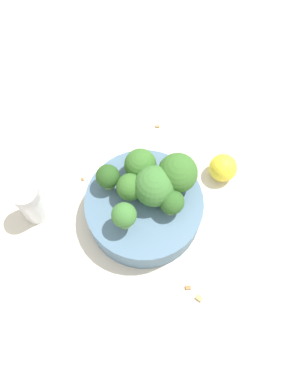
{
  "coord_description": "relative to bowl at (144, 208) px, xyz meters",
  "views": [
    {
      "loc": [
        0.1,
        -0.19,
        0.55
      ],
      "look_at": [
        0.0,
        0.0,
        0.08
      ],
      "focal_mm": 35.0,
      "sensor_mm": 36.0,
      "label": 1
    }
  ],
  "objects": [
    {
      "name": "broccoli_floret_5",
      "position": [
        -0.02,
        0.0,
        0.05
      ],
      "size": [
        0.04,
        0.04,
        0.05
      ],
      "color": "#7A9E5B",
      "rests_on": "bowl"
    },
    {
      "name": "almond_crumb_3",
      "position": [
        0.11,
        -0.07,
        -0.02
      ],
      "size": [
        0.01,
        0.01,
        0.01
      ],
      "primitive_type": "cube",
      "rotation": [
        0.0,
        0.0,
        3.69
      ],
      "color": "olive",
      "rests_on": "ground_plane"
    },
    {
      "name": "broccoli_floret_3",
      "position": [
        0.01,
        0.02,
        0.06
      ],
      "size": [
        0.06,
        0.06,
        0.06
      ],
      "color": "#8EB770",
      "rests_on": "bowl"
    },
    {
      "name": "broccoli_floret_6",
      "position": [
        -0.06,
        -0.0,
        0.05
      ],
      "size": [
        0.03,
        0.03,
        0.04
      ],
      "color": "#84AD66",
      "rests_on": "bowl"
    },
    {
      "name": "almond_crumb_0",
      "position": [
        0.13,
        -0.08,
        -0.02
      ],
      "size": [
        0.01,
        0.01,
        0.01
      ],
      "primitive_type": "cube",
      "rotation": [
        0.0,
        0.0,
        2.98
      ],
      "color": "tan",
      "rests_on": "ground_plane"
    },
    {
      "name": "almond_crumb_2",
      "position": [
        -0.06,
        0.16,
        -0.02
      ],
      "size": [
        0.01,
        0.01,
        0.01
      ],
      "primitive_type": "cube",
      "rotation": [
        0.0,
        0.0,
        3.8
      ],
      "color": "#AD7F4C",
      "rests_on": "ground_plane"
    },
    {
      "name": "bowl",
      "position": [
        0.0,
        0.0,
        0.0
      ],
      "size": [
        0.17,
        0.17,
        0.05
      ],
      "primitive_type": "cylinder",
      "color": "slate",
      "rests_on": "ground_plane"
    },
    {
      "name": "broccoli_floret_2",
      "position": [
        0.04,
        0.01,
        0.05
      ],
      "size": [
        0.04,
        0.04,
        0.04
      ],
      "color": "#84AD66",
      "rests_on": "bowl"
    },
    {
      "name": "pepper_shaker",
      "position": [
        -0.15,
        -0.08,
        0.02
      ],
      "size": [
        0.04,
        0.04,
        0.08
      ],
      "color": "silver",
      "rests_on": "ground_plane"
    },
    {
      "name": "broccoli_floret_4",
      "position": [
        0.03,
        0.05,
        0.06
      ],
      "size": [
        0.06,
        0.06,
        0.06
      ],
      "color": "#7A9E5B",
      "rests_on": "bowl"
    },
    {
      "name": "broccoli_floret_1",
      "position": [
        -0.03,
        0.04,
        0.05
      ],
      "size": [
        0.05,
        0.05,
        0.05
      ],
      "color": "#84AD66",
      "rests_on": "bowl"
    },
    {
      "name": "ground_plane",
      "position": [
        0.0,
        0.0,
        -0.02
      ],
      "size": [
        3.0,
        3.0,
        0.0
      ],
      "primitive_type": "plane",
      "color": "beige"
    },
    {
      "name": "almond_crumb_1",
      "position": [
        -0.12,
        0.01,
        -0.02
      ],
      "size": [
        0.01,
        0.01,
        0.01
      ],
      "primitive_type": "cube",
      "rotation": [
        0.0,
        0.0,
        2.58
      ],
      "color": "olive",
      "rests_on": "ground_plane"
    },
    {
      "name": "lemon_wedge",
      "position": [
        0.08,
        0.12,
        -0.0
      ],
      "size": [
        0.04,
        0.04,
        0.04
      ],
      "primitive_type": "sphere",
      "color": "yellow",
      "rests_on": "ground_plane"
    },
    {
      "name": "broccoli_floret_0",
      "position": [
        -0.01,
        -0.04,
        0.06
      ],
      "size": [
        0.03,
        0.03,
        0.05
      ],
      "color": "#84AD66",
      "rests_on": "bowl"
    }
  ]
}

